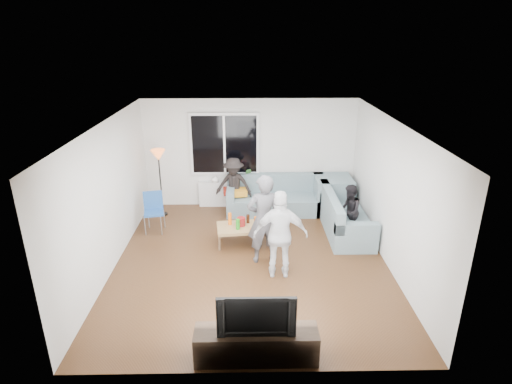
{
  "coord_description": "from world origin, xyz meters",
  "views": [
    {
      "loc": [
        -0.04,
        -6.84,
        4.03
      ],
      "look_at": [
        0.1,
        0.6,
        1.15
      ],
      "focal_mm": 29.3,
      "sensor_mm": 36.0,
      "label": 1
    }
  ],
  "objects_px": {
    "spectator_right": "(349,211)",
    "player_right": "(281,235)",
    "sofa_back_section": "(276,195)",
    "television": "(256,312)",
    "floor_lamp": "(161,183)",
    "sofa_right_section": "(346,213)",
    "tv_console": "(256,344)",
    "player_left": "(264,219)",
    "spectator_back": "(234,185)",
    "coffee_table": "(245,235)",
    "side_chair": "(154,213)"
  },
  "relations": [
    {
      "from": "coffee_table",
      "to": "tv_console",
      "type": "height_order",
      "value": "tv_console"
    },
    {
      "from": "sofa_back_section",
      "to": "television",
      "type": "bearing_deg",
      "value": -96.6
    },
    {
      "from": "coffee_table",
      "to": "player_left",
      "type": "bearing_deg",
      "value": -62.01
    },
    {
      "from": "coffee_table",
      "to": "player_right",
      "type": "relative_size",
      "value": 0.69
    },
    {
      "from": "sofa_back_section",
      "to": "coffee_table",
      "type": "height_order",
      "value": "sofa_back_section"
    },
    {
      "from": "spectator_back",
      "to": "spectator_right",
      "type": "bearing_deg",
      "value": -16.62
    },
    {
      "from": "sofa_back_section",
      "to": "floor_lamp",
      "type": "xyz_separation_m",
      "value": [
        -2.65,
        -0.13,
        0.36
      ]
    },
    {
      "from": "spectator_right",
      "to": "coffee_table",
      "type": "bearing_deg",
      "value": -73.67
    },
    {
      "from": "sofa_right_section",
      "to": "television",
      "type": "height_order",
      "value": "television"
    },
    {
      "from": "side_chair",
      "to": "spectator_right",
      "type": "height_order",
      "value": "spectator_right"
    },
    {
      "from": "sofa_right_section",
      "to": "floor_lamp",
      "type": "relative_size",
      "value": 1.28
    },
    {
      "from": "spectator_back",
      "to": "sofa_right_section",
      "type": "bearing_deg",
      "value": -12.58
    },
    {
      "from": "side_chair",
      "to": "spectator_right",
      "type": "xyz_separation_m",
      "value": [
        4.07,
        -0.29,
        0.13
      ]
    },
    {
      "from": "sofa_back_section",
      "to": "player_right",
      "type": "bearing_deg",
      "value": -92.07
    },
    {
      "from": "tv_console",
      "to": "spectator_right",
      "type": "bearing_deg",
      "value": 60.42
    },
    {
      "from": "coffee_table",
      "to": "television",
      "type": "height_order",
      "value": "television"
    },
    {
      "from": "spectator_back",
      "to": "television",
      "type": "xyz_separation_m",
      "value": [
        0.43,
        -4.8,
        0.06
      ]
    },
    {
      "from": "coffee_table",
      "to": "side_chair",
      "type": "distance_m",
      "value": 2.03
    },
    {
      "from": "floor_lamp",
      "to": "spectator_back",
      "type": "xyz_separation_m",
      "value": [
        1.66,
        0.16,
        -0.12
      ]
    },
    {
      "from": "sofa_back_section",
      "to": "coffee_table",
      "type": "distance_m",
      "value": 1.77
    },
    {
      "from": "side_chair",
      "to": "tv_console",
      "type": "xyz_separation_m",
      "value": [
        2.1,
        -3.77,
        -0.21
      ]
    },
    {
      "from": "floor_lamp",
      "to": "player_right",
      "type": "bearing_deg",
      "value": -46.0
    },
    {
      "from": "sofa_right_section",
      "to": "tv_console",
      "type": "bearing_deg",
      "value": 151.86
    },
    {
      "from": "tv_console",
      "to": "television",
      "type": "bearing_deg",
      "value": 0.0
    },
    {
      "from": "player_right",
      "to": "tv_console",
      "type": "relative_size",
      "value": 0.99
    },
    {
      "from": "player_left",
      "to": "player_right",
      "type": "relative_size",
      "value": 1.07
    },
    {
      "from": "sofa_right_section",
      "to": "spectator_right",
      "type": "relative_size",
      "value": 1.77
    },
    {
      "from": "spectator_back",
      "to": "player_left",
      "type": "bearing_deg",
      "value": -62.8
    },
    {
      "from": "floor_lamp",
      "to": "tv_console",
      "type": "xyz_separation_m",
      "value": [
        2.1,
        -4.64,
        -0.56
      ]
    },
    {
      "from": "spectator_right",
      "to": "television",
      "type": "distance_m",
      "value": 4.0
    },
    {
      "from": "sofa_right_section",
      "to": "spectator_back",
      "type": "height_order",
      "value": "spectator_back"
    },
    {
      "from": "spectator_right",
      "to": "player_right",
      "type": "bearing_deg",
      "value": -37.84
    },
    {
      "from": "spectator_back",
      "to": "tv_console",
      "type": "height_order",
      "value": "spectator_back"
    },
    {
      "from": "spectator_right",
      "to": "tv_console",
      "type": "relative_size",
      "value": 0.71
    },
    {
      "from": "spectator_right",
      "to": "floor_lamp",
      "type": "bearing_deg",
      "value": -97.93
    },
    {
      "from": "floor_lamp",
      "to": "player_left",
      "type": "xyz_separation_m",
      "value": [
        2.28,
        -2.13,
        0.07
      ]
    },
    {
      "from": "sofa_right_section",
      "to": "spectator_right",
      "type": "height_order",
      "value": "spectator_right"
    },
    {
      "from": "player_left",
      "to": "television",
      "type": "distance_m",
      "value": 2.52
    },
    {
      "from": "side_chair",
      "to": "television",
      "type": "height_order",
      "value": "television"
    },
    {
      "from": "player_left",
      "to": "television",
      "type": "height_order",
      "value": "player_left"
    },
    {
      "from": "television",
      "to": "spectator_right",
      "type": "bearing_deg",
      "value": 60.42
    },
    {
      "from": "sofa_right_section",
      "to": "spectator_back",
      "type": "distance_m",
      "value": 2.66
    },
    {
      "from": "player_left",
      "to": "player_right",
      "type": "distance_m",
      "value": 0.58
    },
    {
      "from": "spectator_right",
      "to": "spectator_back",
      "type": "xyz_separation_m",
      "value": [
        -2.41,
        1.32,
        0.1
      ]
    },
    {
      "from": "coffee_table",
      "to": "player_left",
      "type": "relative_size",
      "value": 0.65
    },
    {
      "from": "sofa_back_section",
      "to": "television",
      "type": "distance_m",
      "value": 4.81
    },
    {
      "from": "sofa_right_section",
      "to": "player_left",
      "type": "distance_m",
      "value": 2.19
    },
    {
      "from": "player_left",
      "to": "sofa_back_section",
      "type": "bearing_deg",
      "value": -109.25
    },
    {
      "from": "sofa_right_section",
      "to": "sofa_back_section",
      "type": "bearing_deg",
      "value": 52.76
    },
    {
      "from": "spectator_right",
      "to": "television",
      "type": "height_order",
      "value": "spectator_right"
    }
  ]
}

